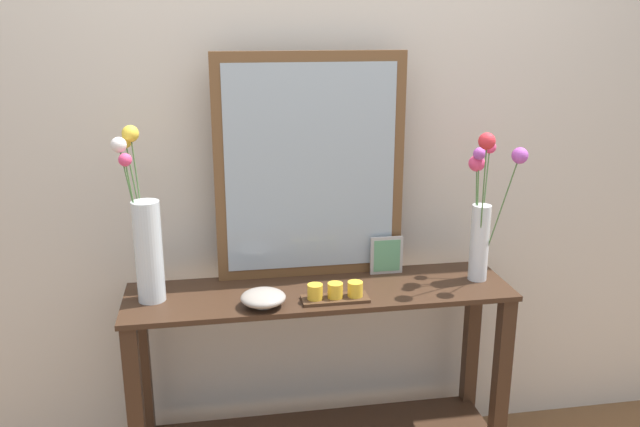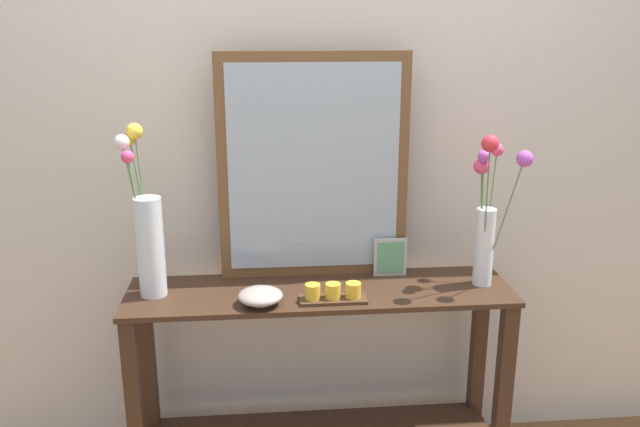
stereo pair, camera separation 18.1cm
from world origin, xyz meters
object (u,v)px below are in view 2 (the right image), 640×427
at_px(tall_vase_left, 148,234).
at_px(picture_frame_small, 390,257).
at_px(console_table, 320,368).
at_px(mirror_leaning, 314,168).
at_px(candle_tray, 333,294).
at_px(decorative_bowl, 260,296).
at_px(vase_right, 488,215).

xyz_separation_m(tall_vase_left, picture_frame_small, (0.92, 0.11, -0.16)).
xyz_separation_m(console_table, picture_frame_small, (0.29, 0.12, 0.41)).
bearing_deg(mirror_leaning, candle_tray, -79.78).
bearing_deg(candle_tray, tall_vase_left, 169.56).
relative_size(mirror_leaning, picture_frame_small, 5.67).
bearing_deg(picture_frame_small, mirror_leaning, 172.73).
height_order(console_table, candle_tray, candle_tray).
distance_m(console_table, picture_frame_small, 0.52).
height_order(console_table, tall_vase_left, tall_vase_left).
distance_m(mirror_leaning, candle_tray, 0.49).
bearing_deg(decorative_bowl, mirror_leaning, 51.95).
bearing_deg(decorative_bowl, tall_vase_left, 162.07).
bearing_deg(mirror_leaning, console_table, -86.30).
relative_size(mirror_leaning, tall_vase_left, 1.39).
bearing_deg(mirror_leaning, vase_right, -14.61).
xyz_separation_m(console_table, vase_right, (0.63, -0.01, 0.61)).
relative_size(mirror_leaning, vase_right, 1.47).
bearing_deg(tall_vase_left, picture_frame_small, 6.57).
height_order(console_table, vase_right, vase_right).
distance_m(mirror_leaning, vase_right, 0.68).
height_order(mirror_leaning, picture_frame_small, mirror_leaning).
xyz_separation_m(picture_frame_small, decorative_bowl, (-0.51, -0.24, -0.04)).
distance_m(console_table, decorative_bowl, 0.44).
distance_m(vase_right, candle_tray, 0.65).
bearing_deg(decorative_bowl, vase_right, 7.10).
xyz_separation_m(tall_vase_left, decorative_bowl, (0.40, -0.13, -0.20)).
xyz_separation_m(vase_right, decorative_bowl, (-0.86, -0.11, -0.25)).
bearing_deg(tall_vase_left, decorative_bowl, -17.93).
height_order(picture_frame_small, decorative_bowl, picture_frame_small).
bearing_deg(tall_vase_left, vase_right, -1.06).
bearing_deg(picture_frame_small, vase_right, -20.72).
bearing_deg(vase_right, mirror_leaning, 165.39).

